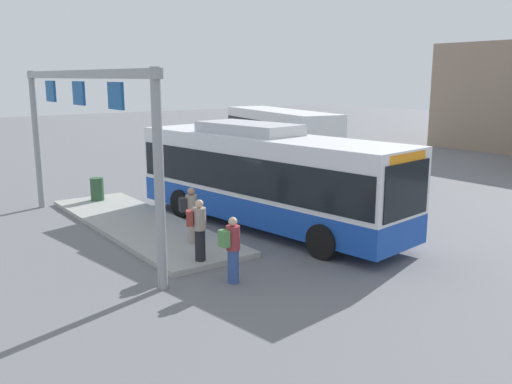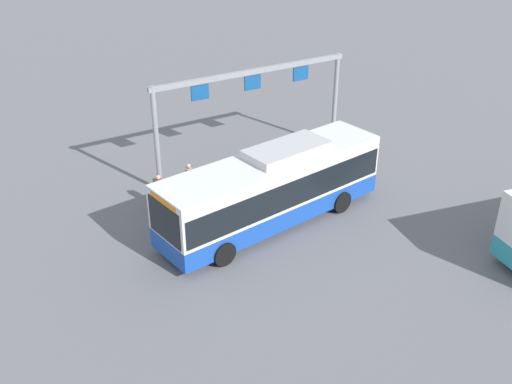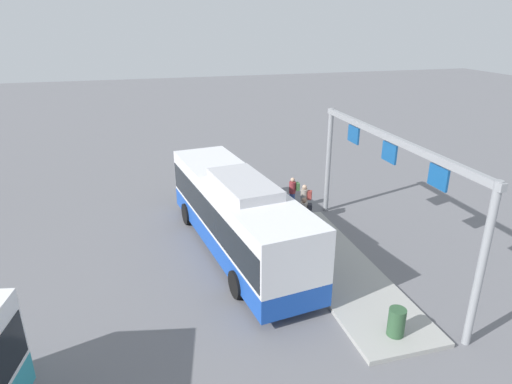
# 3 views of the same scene
# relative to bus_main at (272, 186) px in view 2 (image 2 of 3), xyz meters

# --- Properties ---
(ground_plane) EXTENTS (120.00, 120.00, 0.00)m
(ground_plane) POSITION_rel_bus_main_xyz_m (0.01, 0.00, -1.81)
(ground_plane) COLOR slate
(platform_curb) EXTENTS (10.00, 2.80, 0.16)m
(platform_curb) POSITION_rel_bus_main_xyz_m (-2.48, -3.43, -1.73)
(platform_curb) COLOR #9E9E99
(platform_curb) RESTS_ON ground
(bus_main) EXTENTS (10.78, 3.93, 3.46)m
(bus_main) POSITION_rel_bus_main_xyz_m (0.00, 0.00, 0.00)
(bus_main) COLOR #1947AD
(bus_main) RESTS_ON ground
(person_boarding) EXTENTS (0.52, 0.61, 1.67)m
(person_boarding) POSITION_rel_bus_main_xyz_m (2.11, -3.80, -0.76)
(person_boarding) COLOR black
(person_boarding) RESTS_ON platform_curb
(person_waiting_near) EXTENTS (0.34, 0.52, 1.67)m
(person_waiting_near) POSITION_rel_bus_main_xyz_m (3.64, -3.76, -0.92)
(person_waiting_near) COLOR #334C8C
(person_waiting_near) RESTS_ON ground
(person_waiting_mid) EXTENTS (0.45, 0.59, 1.67)m
(person_waiting_mid) POSITION_rel_bus_main_xyz_m (0.60, -3.19, -0.76)
(person_waiting_mid) COLOR gray
(person_waiting_mid) RESTS_ON platform_curb
(platform_sign_gantry) EXTENTS (10.74, 0.24, 5.20)m
(platform_sign_gantry) POSITION_rel_bus_main_xyz_m (-2.20, -5.31, 2.01)
(platform_sign_gantry) COLOR gray
(platform_sign_gantry) RESTS_ON ground
(trash_bin) EXTENTS (0.52, 0.52, 0.90)m
(trash_bin) POSITION_rel_bus_main_xyz_m (-6.63, -3.35, -1.20)
(trash_bin) COLOR #2D5133
(trash_bin) RESTS_ON platform_curb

